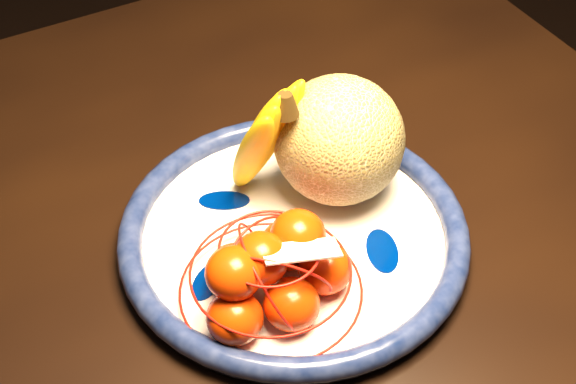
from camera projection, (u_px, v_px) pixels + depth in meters
dining_table at (61, 330)px, 0.94m from camera, size 1.59×1.07×0.74m
fruit_bowl at (294, 236)px, 0.92m from camera, size 0.37×0.37×0.03m
cantaloupe at (339, 140)px, 0.92m from camera, size 0.14×0.14×0.14m
banana_bunch at (260, 137)px, 0.90m from camera, size 0.10×0.10×0.16m
mandarin_bag at (271, 272)px, 0.83m from camera, size 0.20×0.20×0.11m
price_tag at (301, 251)px, 0.80m from camera, size 0.08×0.05×0.01m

